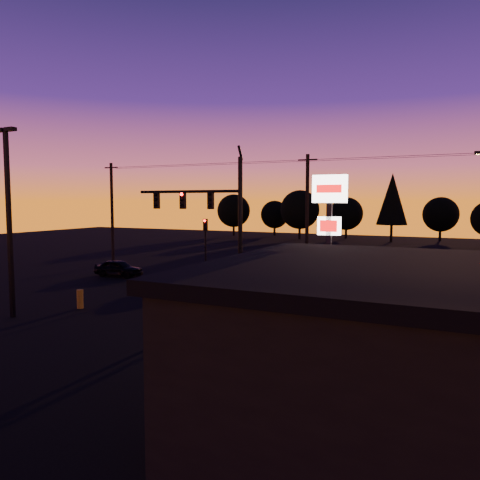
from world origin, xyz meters
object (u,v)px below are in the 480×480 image
object	(u,v)px
car_left	(119,268)
car_mid	(187,279)
secondary_signal	(205,239)
bollard	(80,299)
car_right	(312,287)
parking_lot_light	(9,209)
pylon_sign	(329,219)
suv_parked	(352,359)
traffic_signal_mast	(214,215)

from	to	relation	value
car_left	car_mid	bearing A→B (deg)	-109.73
secondary_signal	bollard	bearing A→B (deg)	-94.46
bollard	car_left	distance (m)	10.49
car_left	car_right	size ratio (longest dim) A/B	0.84
car_left	car_right	bearing A→B (deg)	-98.22
parking_lot_light	bollard	xyz separation A→B (m)	(1.59, 2.84, -4.77)
pylon_sign	suv_parked	xyz separation A→B (m)	(2.23, -5.22, -4.26)
parking_lot_light	car_right	size ratio (longest dim) A/B	2.05
traffic_signal_mast	car_mid	distance (m)	6.38
secondary_signal	car_left	size ratio (longest dim) A/B	1.17
suv_parked	traffic_signal_mast	bearing A→B (deg)	113.60
car_mid	pylon_sign	bearing A→B (deg)	-125.47
secondary_signal	pylon_sign	distance (m)	15.75
secondary_signal	pylon_sign	xyz separation A→B (m)	(12.00, -9.99, 2.05)
traffic_signal_mast	car_right	size ratio (longest dim) A/B	1.93
suv_parked	car_right	bearing A→B (deg)	86.28
traffic_signal_mast	car_mid	size ratio (longest dim) A/B	2.26
pylon_sign	bollard	world-z (taller)	pylon_sign
parking_lot_light	pylon_sign	world-z (taller)	parking_lot_light
secondary_signal	bollard	size ratio (longest dim) A/B	4.35
secondary_signal	car_mid	size ratio (longest dim) A/B	1.15
parking_lot_light	car_right	world-z (taller)	parking_lot_light
bollard	car_right	size ratio (longest dim) A/B	0.22
car_mid	suv_parked	world-z (taller)	suv_parked
traffic_signal_mast	suv_parked	xyz separation A→B (m)	(9.33, -7.72, -4.29)
bollard	car_left	world-z (taller)	car_left
car_mid	car_right	distance (m)	8.10
car_right	suv_parked	size ratio (longest dim) A/B	0.95
car_right	car_left	bearing A→B (deg)	-87.03
car_left	car_right	xyz separation A→B (m)	(15.37, -1.06, 0.01)
traffic_signal_mast	suv_parked	bearing A→B (deg)	-39.59
traffic_signal_mast	parking_lot_light	bearing A→B (deg)	-136.63
parking_lot_light	suv_parked	distance (m)	17.37
parking_lot_light	car_right	bearing A→B (deg)	42.79
secondary_signal	parking_lot_light	xyz separation A→B (m)	(-2.50, -14.49, 2.41)
secondary_signal	car_mid	world-z (taller)	secondary_signal
traffic_signal_mast	car_right	world-z (taller)	traffic_signal_mast
parking_lot_light	car_left	world-z (taller)	parking_lot_light
car_left	car_right	distance (m)	15.40
bollard	pylon_sign	bearing A→B (deg)	7.33
bollard	parking_lot_light	bearing A→B (deg)	-119.28
secondary_signal	suv_parked	size ratio (longest dim) A/B	0.93
car_mid	suv_parked	size ratio (longest dim) A/B	0.81
bollard	secondary_signal	bearing A→B (deg)	85.54
traffic_signal_mast	car_right	bearing A→B (deg)	41.77
secondary_signal	parking_lot_light	size ratio (longest dim) A/B	0.48
secondary_signal	suv_parked	bearing A→B (deg)	-46.90
parking_lot_light	secondary_signal	bearing A→B (deg)	80.21
parking_lot_light	suv_parked	bearing A→B (deg)	-2.48
traffic_signal_mast	suv_parked	distance (m)	12.84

